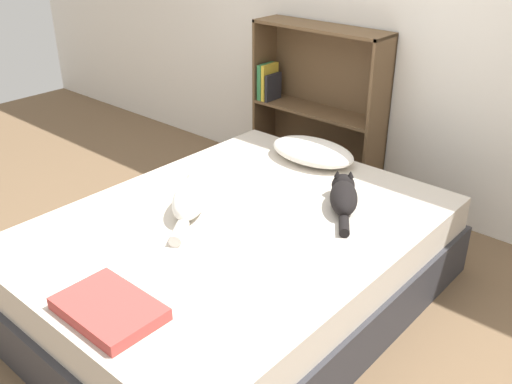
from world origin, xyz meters
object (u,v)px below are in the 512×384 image
object	(u,v)px
bed	(236,261)
cat_light	(191,198)
bookshelf	(319,107)
pillow	(312,152)
cat_dark	(344,196)

from	to	relation	value
bed	cat_light	xyz separation A→B (m)	(-0.24, -0.06, 0.30)
cat_light	bookshelf	size ratio (longest dim) A/B	0.43
bed	bookshelf	xyz separation A→B (m)	(-0.51, 1.38, 0.35)
pillow	cat_light	distance (m)	0.90
pillow	bookshelf	size ratio (longest dim) A/B	0.47
pillow	bookshelf	distance (m)	0.66
cat_dark	bookshelf	bearing A→B (deg)	7.17
bed	cat_light	world-z (taller)	cat_light
bed	pillow	xyz separation A→B (m)	(-0.15, 0.83, 0.29)
bed	cat_dark	bearing A→B (deg)	57.48
cat_light	pillow	bearing A→B (deg)	-40.15
pillow	cat_dark	xyz separation A→B (m)	(0.45, -0.36, -0.00)
bookshelf	bed	bearing A→B (deg)	-69.90
bed	pillow	size ratio (longest dim) A/B	3.82
cat_light	bed	bearing A→B (deg)	-109.39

